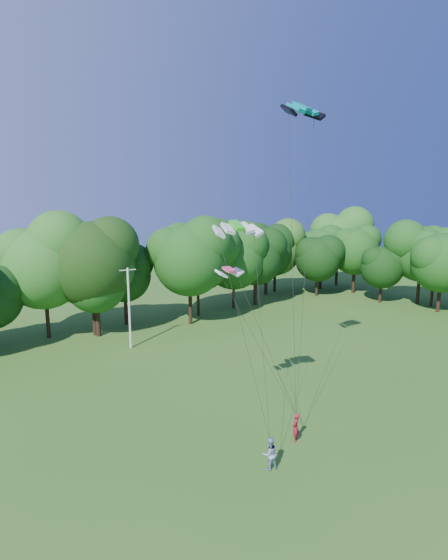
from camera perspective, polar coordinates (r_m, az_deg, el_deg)
ground at (r=24.38m, az=18.88°, el=-28.74°), size 160.00×160.00×0.00m
utility_pole at (r=45.13m, az=-12.28°, el=-3.53°), size 1.65×0.43×8.34m
kite_flyer_left at (r=29.53m, az=9.35°, el=-18.47°), size 0.80×0.72×1.84m
kite_flyer_right at (r=26.80m, az=5.99°, el=-21.62°), size 1.08×0.94×1.90m
kite_teal at (r=32.23m, az=10.16°, el=21.40°), size 3.24×1.47×0.80m
kite_green at (r=26.48m, az=1.67°, el=7.15°), size 3.16×2.12×0.61m
kite_pink at (r=28.02m, az=0.66°, el=1.37°), size 1.87×1.07×0.31m
tree_back_center at (r=49.49m, az=-16.99°, el=3.53°), size 10.33×10.33×15.03m
tree_back_east at (r=70.54m, az=6.74°, el=4.89°), size 8.85×8.85×12.88m
tree_flank_east at (r=67.35m, az=25.90°, el=2.84°), size 7.89×7.89×11.48m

